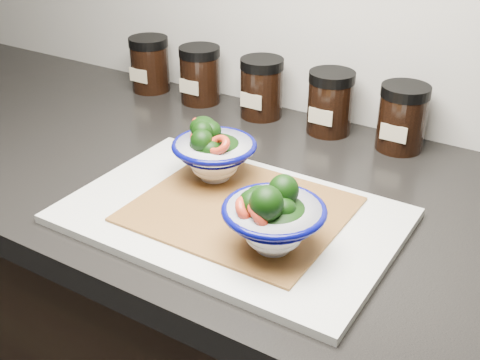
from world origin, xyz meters
The scene contains 10 objects.
countertop centered at (0.00, 1.45, 0.88)m, with size 3.50×0.60×0.04m, color black.
cutting_board centered at (0.15, 1.35, 0.91)m, with size 0.45×0.30×0.01m, color beige.
bamboo_mat centered at (0.16, 1.36, 0.91)m, with size 0.28×0.24×0.00m, color #A36D30.
bowl_left centered at (0.08, 1.41, 0.96)m, with size 0.13×0.13×0.09m.
bowl_right centered at (0.24, 1.30, 0.96)m, with size 0.13×0.13×0.10m.
spice_jar_a centered at (-0.27, 1.69, 0.96)m, with size 0.08×0.08×0.11m.
spice_jar_b centered at (-0.14, 1.69, 0.96)m, with size 0.08×0.08×0.11m.
spice_jar_c centered at (0.00, 1.69, 0.96)m, with size 0.08×0.08×0.11m.
spice_jar_d centered at (0.14, 1.69, 0.96)m, with size 0.08×0.08×0.11m.
spice_jar_e centered at (0.27, 1.69, 0.96)m, with size 0.08×0.08×0.11m.
Camera 1 is at (0.53, 0.75, 1.35)m, focal length 45.00 mm.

